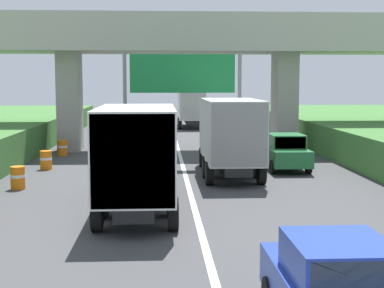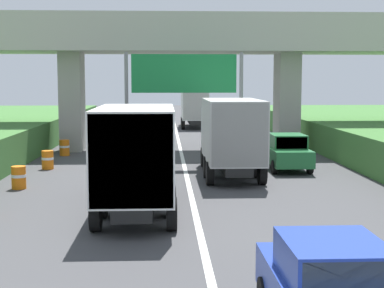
{
  "view_description": "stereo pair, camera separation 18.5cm",
  "coord_description": "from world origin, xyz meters",
  "px_view_note": "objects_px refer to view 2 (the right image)",
  "views": [
    {
      "loc": [
        -1.15,
        -1.96,
        4.22
      ],
      "look_at": [
        0.0,
        18.57,
        2.0
      ],
      "focal_mm": 54.5,
      "sensor_mm": 36.0,
      "label": 1
    },
    {
      "loc": [
        -0.96,
        -1.97,
        4.22
      ],
      "look_at": [
        0.0,
        18.57,
        2.0
      ],
      "focal_mm": 54.5,
      "sensor_mm": 36.0,
      "label": 2
    }
  ],
  "objects_px": {
    "construction_barrel_3": "(19,177)",
    "construction_barrel_4": "(48,160)",
    "overhead_highway_sign": "(184,82)",
    "truck_black": "(137,153)",
    "construction_barrel_5": "(64,148)",
    "truck_silver": "(230,133)",
    "truck_yellow": "(194,106)",
    "car_green": "(287,152)"
  },
  "relations": [
    {
      "from": "car_green",
      "to": "construction_barrel_3",
      "type": "relative_size",
      "value": 4.56
    },
    {
      "from": "overhead_highway_sign",
      "to": "truck_black",
      "type": "height_order",
      "value": "overhead_highway_sign"
    },
    {
      "from": "truck_black",
      "to": "car_green",
      "type": "xyz_separation_m",
      "value": [
        6.7,
        8.85,
        -1.08
      ]
    },
    {
      "from": "truck_yellow",
      "to": "car_green",
      "type": "relative_size",
      "value": 1.78
    },
    {
      "from": "construction_barrel_5",
      "to": "truck_black",
      "type": "bearing_deg",
      "value": -71.85
    },
    {
      "from": "overhead_highway_sign",
      "to": "construction_barrel_5",
      "type": "bearing_deg",
      "value": 147.67
    },
    {
      "from": "truck_black",
      "to": "construction_barrel_5",
      "type": "height_order",
      "value": "truck_black"
    },
    {
      "from": "overhead_highway_sign",
      "to": "construction_barrel_4",
      "type": "distance_m",
      "value": 7.65
    },
    {
      "from": "construction_barrel_5",
      "to": "construction_barrel_3",
      "type": "bearing_deg",
      "value": -90.22
    },
    {
      "from": "construction_barrel_5",
      "to": "truck_yellow",
      "type": "bearing_deg",
      "value": 67.18
    },
    {
      "from": "construction_barrel_3",
      "to": "construction_barrel_5",
      "type": "xyz_separation_m",
      "value": [
        0.04,
        10.3,
        0.0
      ]
    },
    {
      "from": "overhead_highway_sign",
      "to": "truck_silver",
      "type": "relative_size",
      "value": 0.81
    },
    {
      "from": "truck_black",
      "to": "car_green",
      "type": "bearing_deg",
      "value": 52.88
    },
    {
      "from": "overhead_highway_sign",
      "to": "construction_barrel_3",
      "type": "bearing_deg",
      "value": -137.89
    },
    {
      "from": "truck_silver",
      "to": "truck_yellow",
      "type": "height_order",
      "value": "same"
    },
    {
      "from": "construction_barrel_5",
      "to": "truck_silver",
      "type": "bearing_deg",
      "value": -41.15
    },
    {
      "from": "overhead_highway_sign",
      "to": "construction_barrel_5",
      "type": "relative_size",
      "value": 6.53
    },
    {
      "from": "car_green",
      "to": "construction_barrel_5",
      "type": "xyz_separation_m",
      "value": [
        -11.53,
        5.87,
        -0.4
      ]
    },
    {
      "from": "truck_black",
      "to": "construction_barrel_3",
      "type": "distance_m",
      "value": 6.74
    },
    {
      "from": "construction_barrel_4",
      "to": "truck_black",
      "type": "bearing_deg",
      "value": -63.57
    },
    {
      "from": "truck_yellow",
      "to": "car_green",
      "type": "xyz_separation_m",
      "value": [
        3.14,
        -25.79,
        -1.08
      ]
    },
    {
      "from": "overhead_highway_sign",
      "to": "car_green",
      "type": "distance_m",
      "value": 6.12
    },
    {
      "from": "truck_yellow",
      "to": "construction_barrel_3",
      "type": "xyz_separation_m",
      "value": [
        -8.42,
        -30.22,
        -1.47
      ]
    },
    {
      "from": "truck_silver",
      "to": "construction_barrel_4",
      "type": "height_order",
      "value": "truck_silver"
    },
    {
      "from": "overhead_highway_sign",
      "to": "truck_yellow",
      "type": "xyz_separation_m",
      "value": [
        1.71,
        24.15,
        -2.27
      ]
    },
    {
      "from": "overhead_highway_sign",
      "to": "construction_barrel_4",
      "type": "bearing_deg",
      "value": -172.05
    },
    {
      "from": "overhead_highway_sign",
      "to": "construction_barrel_5",
      "type": "height_order",
      "value": "overhead_highway_sign"
    },
    {
      "from": "truck_silver",
      "to": "construction_barrel_5",
      "type": "relative_size",
      "value": 8.11
    },
    {
      "from": "overhead_highway_sign",
      "to": "truck_yellow",
      "type": "relative_size",
      "value": 0.81
    },
    {
      "from": "truck_yellow",
      "to": "construction_barrel_5",
      "type": "relative_size",
      "value": 8.11
    },
    {
      "from": "car_green",
      "to": "construction_barrel_4",
      "type": "distance_m",
      "value": 11.49
    },
    {
      "from": "overhead_highway_sign",
      "to": "truck_black",
      "type": "distance_m",
      "value": 10.9
    },
    {
      "from": "truck_black",
      "to": "truck_yellow",
      "type": "bearing_deg",
      "value": 84.14
    },
    {
      "from": "overhead_highway_sign",
      "to": "construction_barrel_4",
      "type": "xyz_separation_m",
      "value": [
        -6.61,
        -0.92,
        -3.74
      ]
    },
    {
      "from": "construction_barrel_3",
      "to": "construction_barrel_4",
      "type": "bearing_deg",
      "value": 88.81
    },
    {
      "from": "truck_yellow",
      "to": "construction_barrel_5",
      "type": "height_order",
      "value": "truck_yellow"
    },
    {
      "from": "truck_black",
      "to": "construction_barrel_4",
      "type": "relative_size",
      "value": 8.11
    },
    {
      "from": "truck_black",
      "to": "construction_barrel_5",
      "type": "distance_m",
      "value": 15.56
    },
    {
      "from": "truck_silver",
      "to": "construction_barrel_3",
      "type": "bearing_deg",
      "value": -162.26
    },
    {
      "from": "truck_silver",
      "to": "construction_barrel_4",
      "type": "distance_m",
      "value": 8.99
    },
    {
      "from": "truck_black",
      "to": "construction_barrel_4",
      "type": "bearing_deg",
      "value": 116.43
    },
    {
      "from": "construction_barrel_3",
      "to": "construction_barrel_5",
      "type": "distance_m",
      "value": 10.3
    }
  ]
}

